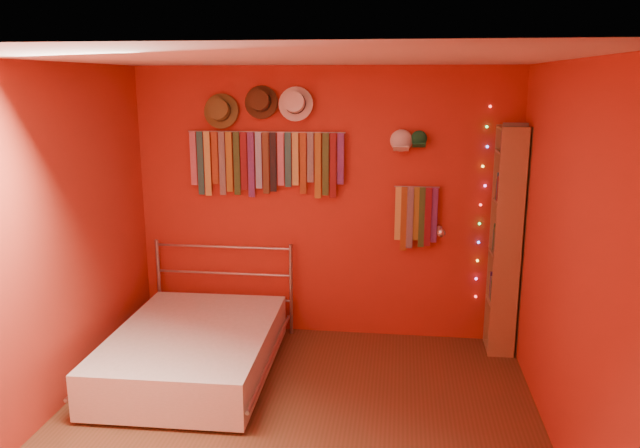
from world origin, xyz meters
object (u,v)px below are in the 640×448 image
at_px(tie_rack, 265,161).
at_px(bed, 194,350).
at_px(reading_lamp, 441,232).
at_px(bookshelf, 511,240).

xyz_separation_m(tie_rack, bed, (-0.42, -0.96, -1.45)).
distance_m(reading_lamp, bed, 2.32).
relative_size(tie_rack, reading_lamp, 4.37).
bearing_deg(tie_rack, bookshelf, -4.04).
distance_m(bookshelf, bed, 2.85).
height_order(tie_rack, reading_lamp, tie_rack).
bearing_deg(bookshelf, reading_lamp, -176.66).
bearing_deg(reading_lamp, bookshelf, 3.34).
distance_m(tie_rack, reading_lamp, 1.70).
xyz_separation_m(reading_lamp, bookshelf, (0.60, 0.03, -0.07)).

